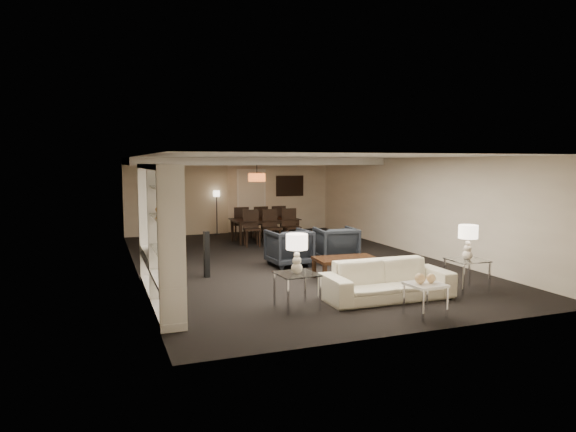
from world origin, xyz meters
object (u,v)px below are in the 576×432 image
Objects in this scene: chair_nm at (272,227)px; side_table_left at (297,291)px; chair_fr at (277,222)px; chair_fl at (240,223)px; coffee_table at (346,268)px; armchair_right at (336,245)px; armchair_left at (289,248)px; chair_fm at (259,222)px; chair_nr at (291,226)px; side_table_right at (467,275)px; chair_nl at (252,228)px; table_lamp_left at (297,254)px; television at (157,234)px; sofa at (387,280)px; marble_table at (425,300)px; vase_amber at (161,208)px; floor_lamp at (217,213)px; dining_table at (265,230)px; pendant_light at (257,177)px; table_lamp_right at (468,242)px; vase_blue at (167,245)px; floor_speaker at (207,254)px.

side_table_left is at bearing -105.35° from chair_nm.
chair_fl is at bearing 2.09° from chair_fr.
coffee_table is 1.34× the size of armchair_right.
chair_fm is at bearing -101.93° from armchair_left.
chair_fl is (-1.20, 1.30, 0.00)m from chair_nr.
armchair_left is 4.25m from chair_fl.
chair_nl reaches higher than side_table_right.
table_lamp_left is 0.63× the size of chair_nm.
side_table_left is 2.79m from television.
chair_nl is at bearing -34.65° from television.
marble_table is at bearing -89.25° from sofa.
vase_amber is 8.74m from floor_lamp.
armchair_right is at bearing -70.27° from television.
armchair_left is 5.26× the size of vase_amber.
floor_lamp reaches higher than chair_nl.
side_table_right is at bearing -63.32° from chair_nl.
sofa is at bearing -0.00° from table_lamp_left.
chair_nm is (-0.01, 6.25, 0.18)m from sofa.
coffee_table is 5.30m from dining_table.
table_lamp_left is 6.36m from chair_nl.
pendant_light reaches higher than chair_nm.
table_lamp_right is 2.12m from marble_table.
armchair_right is at bearing 55.12° from side_table_left.
vase_amber is (-3.75, 1.84, 1.39)m from marble_table.
marble_table is 0.51× the size of chair_fr.
chair_nm is (3.74, 6.15, -0.63)m from vase_blue.
floor_speaker is (-0.92, 2.77, 0.19)m from side_table_left.
television is at bearing -110.54° from floor_lamp.
vase_blue is at bearing -121.54° from chair_nm.
side_table_left is 0.61× the size of chair_fm.
floor_speaker is at bearing -118.77° from pendant_light.
dining_table reaches higher than side_table_left.
marble_table is at bearing 86.27° from chair_fm.
vase_amber is at bearing 35.05° from armchair_left.
chair_fm is at bearing 77.40° from side_table_left.
side_table_left is 0.61× the size of chair_nm.
floor_speaker reaches higher than coffee_table.
dining_table is at bearing 134.12° from chair_fl.
vase_amber is 0.18× the size of floor_speaker.
floor_lamp reaches higher than chair_nm.
side_table_right is 7.90m from chair_fl.
marble_table is 0.51× the size of chair_nl.
marble_table is 8.65m from chair_fm.
chair_nr is (4.34, 5.51, -1.14)m from vase_amber.
coffee_table is at bearing 136.74° from side_table_right.
table_lamp_right is at bearing -107.89° from television.
television is at bearing 177.70° from coffee_table.
table_lamp_right reaches higher than chair_nl.
coffee_table is (0.14, -5.68, -1.70)m from pendant_light.
vase_blue is (-3.15, -3.20, 0.72)m from armchair_left.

